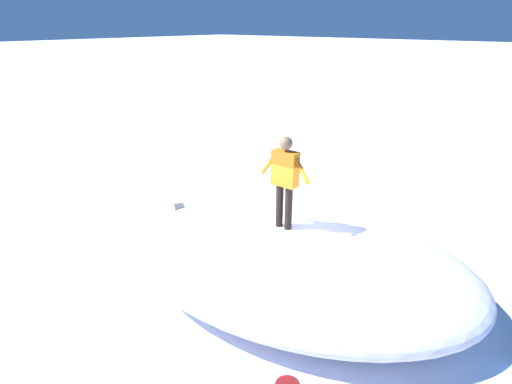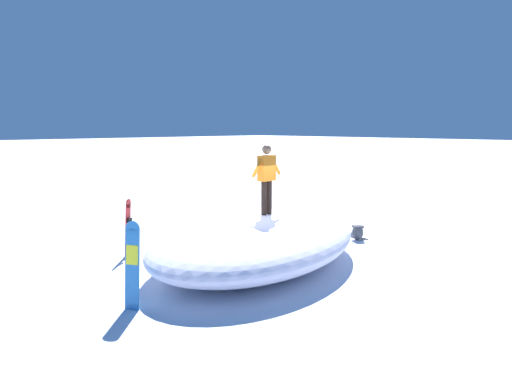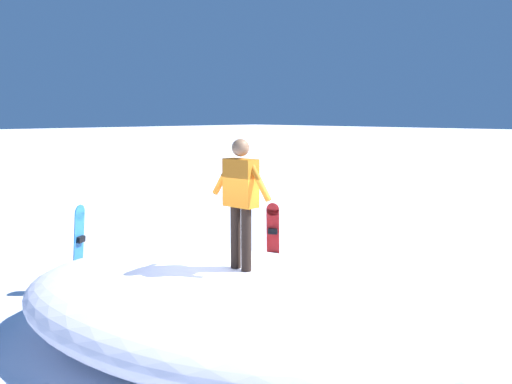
{
  "view_description": "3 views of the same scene",
  "coord_description": "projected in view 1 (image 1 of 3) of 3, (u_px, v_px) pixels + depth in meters",
  "views": [
    {
      "loc": [
        -5.71,
        -3.41,
        4.84
      ],
      "look_at": [
        -0.8,
        0.67,
        2.08
      ],
      "focal_mm": 27.66,
      "sensor_mm": 36.0,
      "label": 1
    },
    {
      "loc": [
        7.64,
        -7.73,
        3.47
      ],
      "look_at": [
        -0.02,
        -0.19,
        1.91
      ],
      "focal_mm": 31.79,
      "sensor_mm": 36.0,
      "label": 2
    },
    {
      "loc": [
        4.69,
        5.7,
        3.34
      ],
      "look_at": [
        -0.73,
        0.26,
        2.24
      ],
      "focal_mm": 38.35,
      "sensor_mm": 36.0,
      "label": 3
    }
  ],
  "objects": [
    {
      "name": "snowboarder_standing",
      "position": [
        285.0,
        177.0,
        7.11
      ],
      "size": [
        0.24,
        1.07,
        1.77
      ],
      "color": "black",
      "rests_on": "snow_mound"
    },
    {
      "name": "ground",
      "position": [
        307.0,
        283.0,
        7.95
      ],
      "size": [
        240.0,
        240.0,
        0.0
      ],
      "primitive_type": "plane",
      "color": "white"
    },
    {
      "name": "snow_mound",
      "position": [
        294.0,
        260.0,
        7.58
      ],
      "size": [
        6.03,
        7.76,
        1.24
      ],
      "primitive_type": "ellipsoid",
      "rotation": [
        0.0,
        0.0,
        1.85
      ],
      "color": "white",
      "rests_on": "ground"
    },
    {
      "name": "backpack_near",
      "position": [
        180.0,
        213.0,
        10.32
      ],
      "size": [
        0.46,
        0.57,
        0.46
      ],
      "color": "#4C4C51",
      "rests_on": "ground"
    }
  ]
}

